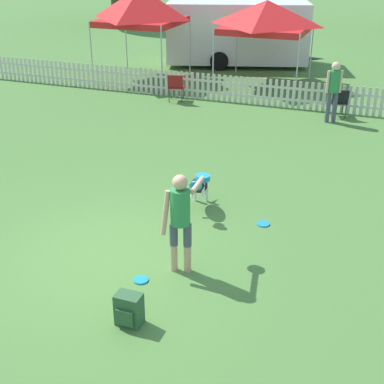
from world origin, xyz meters
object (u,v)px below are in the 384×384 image
(folding_chair_center, at_px, (176,85))
(canopy_tent_main, at_px, (267,16))
(frisbee_near_dog, at_px, (141,280))
(leaping_dog, at_px, (199,186))
(backpack_on_grass, at_px, (129,310))
(equipment_trailer, at_px, (237,32))
(spectator_standing, at_px, (334,86))
(frisbee_near_handler, at_px, (263,224))
(canopy_tent_secondary, at_px, (141,6))
(folding_chair_blue_left, at_px, (339,101))
(handler_person, at_px, (181,212))

(folding_chair_center, relative_size, canopy_tent_main, 0.31)
(frisbee_near_dog, xyz_separation_m, canopy_tent_main, (-1.10, 11.90, 2.18))
(leaping_dog, bearing_deg, backpack_on_grass, 82.17)
(canopy_tent_main, height_order, equipment_trailer, canopy_tent_main)
(canopy_tent_main, xyz_separation_m, spectator_standing, (2.68, -3.48, -1.23))
(frisbee_near_handler, bearing_deg, canopy_tent_secondary, 125.81)
(folding_chair_blue_left, xyz_separation_m, equipment_trailer, (-4.52, 5.61, 0.77))
(frisbee_near_handler, bearing_deg, backpack_on_grass, -107.31)
(handler_person, bearing_deg, leaping_dog, 90.28)
(backpack_on_grass, height_order, canopy_tent_main, canopy_tent_main)
(leaping_dog, relative_size, frisbee_near_handler, 5.06)
(folding_chair_blue_left, xyz_separation_m, canopy_tent_secondary, (-6.92, 2.23, 1.95))
(canopy_tent_main, bearing_deg, folding_chair_blue_left, -46.37)
(frisbee_near_handler, xyz_separation_m, equipment_trailer, (-4.05, 12.32, 1.22))
(canopy_tent_main, bearing_deg, backpack_on_grass, -83.91)
(leaping_dog, distance_m, equipment_trailer, 12.47)
(canopy_tent_main, bearing_deg, spectator_standing, -52.42)
(handler_person, xyz_separation_m, canopy_tent_main, (-1.54, 11.42, 1.24))
(handler_person, height_order, backpack_on_grass, handler_person)
(folding_chair_center, distance_m, spectator_standing, 4.64)
(frisbee_near_handler, height_order, backpack_on_grass, backpack_on_grass)
(backpack_on_grass, bearing_deg, leaping_dog, 94.52)
(folding_chair_blue_left, distance_m, canopy_tent_secondary, 7.53)
(spectator_standing, bearing_deg, canopy_tent_secondary, -47.18)
(frisbee_near_handler, bearing_deg, handler_person, -114.74)
(spectator_standing, bearing_deg, folding_chair_blue_left, -130.04)
(equipment_trailer, bearing_deg, leaping_dog, -94.03)
(canopy_tent_main, xyz_separation_m, equipment_trailer, (-1.70, 2.66, -0.96))
(folding_chair_center, relative_size, spectator_standing, 0.52)
(leaping_dog, xyz_separation_m, canopy_tent_main, (-1.10, 9.47, 1.74))
(canopy_tent_main, distance_m, equipment_trailer, 3.30)
(folding_chair_blue_left, bearing_deg, leaping_dog, 57.37)
(backpack_on_grass, bearing_deg, frisbee_near_dog, 106.73)
(canopy_tent_main, distance_m, spectator_standing, 4.56)
(leaping_dog, distance_m, spectator_standing, 6.22)
(canopy_tent_main, height_order, canopy_tent_secondary, canopy_tent_secondary)
(backpack_on_grass, distance_m, spectator_standing, 9.45)
(spectator_standing, xyz_separation_m, equipment_trailer, (-4.38, 6.14, 0.27))
(frisbee_near_handler, height_order, spectator_standing, spectator_standing)
(backpack_on_grass, bearing_deg, canopy_tent_secondary, 114.36)
(folding_chair_blue_left, height_order, folding_chair_center, folding_chair_center)
(handler_person, xyz_separation_m, equipment_trailer, (-3.24, 14.07, 0.28))
(frisbee_near_handler, bearing_deg, folding_chair_center, 122.95)
(leaping_dog, relative_size, folding_chair_center, 1.32)
(frisbee_near_handler, distance_m, equipment_trailer, 13.03)
(frisbee_near_dog, relative_size, backpack_on_grass, 0.50)
(frisbee_near_handler, xyz_separation_m, canopy_tent_main, (-2.35, 9.66, 2.18))
(frisbee_near_dog, xyz_separation_m, canopy_tent_secondary, (-5.20, 11.18, 2.40))
(frisbee_near_handler, xyz_separation_m, backpack_on_grass, (-0.98, -3.14, 0.20))
(canopy_tent_main, bearing_deg, frisbee_near_handler, -76.35)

